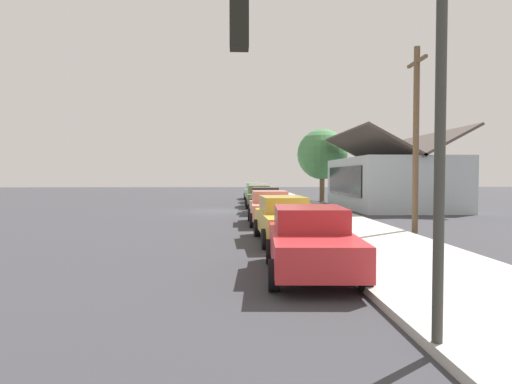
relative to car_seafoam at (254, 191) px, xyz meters
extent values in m
plane|color=#38383D|center=(15.34, -2.78, -0.82)|extent=(120.00, 120.00, 0.00)
cube|color=#B2AFA8|center=(15.34, 2.82, -0.74)|extent=(60.00, 4.20, 0.16)
cube|color=#9ED1BC|center=(0.12, -0.01, -0.14)|extent=(4.90, 2.00, 0.70)
cube|color=#86B1A0|center=(-0.37, 0.02, 0.49)|extent=(2.39, 1.66, 0.56)
cylinder|color=black|center=(1.65, 0.80, -0.49)|extent=(0.67, 0.25, 0.66)
cylinder|color=black|center=(1.56, -0.96, -0.49)|extent=(0.67, 0.25, 0.66)
cylinder|color=black|center=(-1.33, 0.95, -0.49)|extent=(0.67, 0.25, 0.66)
cylinder|color=black|center=(-1.42, -0.81, -0.49)|extent=(0.67, 0.25, 0.66)
cube|color=silver|center=(5.95, 0.09, -0.14)|extent=(4.80, 1.92, 0.70)
cube|color=beige|center=(5.47, 0.11, 0.49)|extent=(2.33, 1.61, 0.56)
cylinder|color=black|center=(7.45, 0.89, -0.49)|extent=(0.67, 0.25, 0.66)
cylinder|color=black|center=(7.37, -0.83, -0.49)|extent=(0.67, 0.25, 0.66)
cylinder|color=black|center=(4.52, 1.01, -0.49)|extent=(0.67, 0.25, 0.66)
cylinder|color=black|center=(4.44, -0.71, -0.49)|extent=(0.67, 0.25, 0.66)
cube|color=olive|center=(11.74, -0.15, -0.14)|extent=(4.82, 1.76, 0.70)
cube|color=#61683C|center=(11.26, -0.15, 0.49)|extent=(2.31, 1.55, 0.56)
cylinder|color=black|center=(13.23, 0.73, -0.49)|extent=(0.66, 0.22, 0.66)
cylinder|color=black|center=(13.23, -1.03, -0.49)|extent=(0.66, 0.22, 0.66)
cylinder|color=black|center=(10.25, 0.73, -0.49)|extent=(0.66, 0.22, 0.66)
cylinder|color=black|center=(10.25, -1.03, -0.49)|extent=(0.66, 0.22, 0.66)
cube|color=#2D3035|center=(16.95, 0.01, -0.14)|extent=(4.52, 2.10, 0.70)
cube|color=#27292D|center=(16.51, 0.03, 0.49)|extent=(2.21, 1.75, 0.56)
cylinder|color=black|center=(18.37, 0.85, -0.49)|extent=(0.67, 0.26, 0.66)
cylinder|color=black|center=(18.26, -0.99, -0.49)|extent=(0.67, 0.26, 0.66)
cylinder|color=black|center=(15.64, 1.01, -0.49)|extent=(0.67, 0.26, 0.66)
cylinder|color=black|center=(15.53, -0.84, -0.49)|extent=(0.67, 0.26, 0.66)
cube|color=#EA8C75|center=(23.20, -0.17, -0.14)|extent=(4.63, 1.86, 0.70)
cube|color=tan|center=(22.74, -0.17, 0.49)|extent=(2.22, 1.63, 0.56)
cylinder|color=black|center=(24.63, 0.76, -0.49)|extent=(0.66, 0.22, 0.66)
cylinder|color=black|center=(24.63, -1.10, -0.49)|extent=(0.66, 0.22, 0.66)
cylinder|color=black|center=(21.76, 0.75, -0.49)|extent=(0.66, 0.22, 0.66)
cylinder|color=black|center=(21.76, -1.10, -0.49)|extent=(0.66, 0.22, 0.66)
cube|color=gold|center=(29.08, -0.10, -0.14)|extent=(4.96, 1.91, 0.70)
cube|color=gold|center=(28.59, -0.12, 0.49)|extent=(2.41, 1.60, 0.56)
cylinder|color=black|center=(30.56, 0.82, -0.49)|extent=(0.67, 0.25, 0.66)
cylinder|color=black|center=(30.63, -0.89, -0.49)|extent=(0.67, 0.25, 0.66)
cylinder|color=black|center=(27.53, 0.70, -0.49)|extent=(0.67, 0.25, 0.66)
cylinder|color=black|center=(27.60, -1.01, -0.49)|extent=(0.67, 0.25, 0.66)
cube|color=red|center=(34.46, -0.06, -0.14)|extent=(4.67, 2.09, 0.70)
cube|color=#A9272B|center=(34.00, -0.03, 0.49)|extent=(2.28, 1.75, 0.56)
cylinder|color=black|center=(35.93, 0.80, -0.49)|extent=(0.67, 0.25, 0.66)
cylinder|color=black|center=(35.83, -1.06, -0.49)|extent=(0.67, 0.25, 0.66)
cylinder|color=black|center=(33.09, 0.95, -0.49)|extent=(0.67, 0.25, 0.66)
cylinder|color=black|center=(33.00, -0.91, -0.49)|extent=(0.67, 0.25, 0.66)
cube|color=#ADBCC6|center=(12.92, 9.22, 0.97)|extent=(11.66, 6.64, 3.56)
cube|color=black|center=(12.92, 5.87, 1.15)|extent=(9.33, 0.08, 2.00)
cube|color=#514742|center=(12.92, 7.57, 3.63)|extent=(12.26, 3.61, 2.02)
cube|color=#514742|center=(12.92, 10.88, 3.63)|extent=(12.26, 3.61, 2.02)
cylinder|color=brown|center=(4.48, 5.93, 0.68)|extent=(0.44, 0.44, 3.00)
sphere|color=#47844C|center=(4.48, 5.93, 3.42)|extent=(4.50, 4.50, 4.50)
cylinder|color=#383833|center=(39.18, 0.82, 1.78)|extent=(0.14, 0.14, 5.20)
cube|color=black|center=(39.18, -1.78, 3.53)|extent=(0.28, 0.24, 0.80)
sphere|color=red|center=(39.03, -1.78, 3.79)|extent=(0.16, 0.16, 0.16)
sphere|color=yellow|center=(39.03, -1.78, 3.53)|extent=(0.16, 0.16, 0.16)
sphere|color=green|center=(39.03, -1.78, 3.27)|extent=(0.16, 0.16, 0.16)
cylinder|color=brown|center=(26.96, 5.42, 2.93)|extent=(0.24, 0.24, 7.50)
cube|color=brown|center=(26.96, 5.42, 6.08)|extent=(1.80, 0.12, 0.12)
cylinder|color=red|center=(2.13, 1.42, -0.38)|extent=(0.22, 0.22, 0.55)
sphere|color=red|center=(2.13, 1.42, -0.04)|extent=(0.18, 0.18, 0.18)
camera|label=1|loc=(44.95, -1.82, 1.55)|focal=31.83mm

